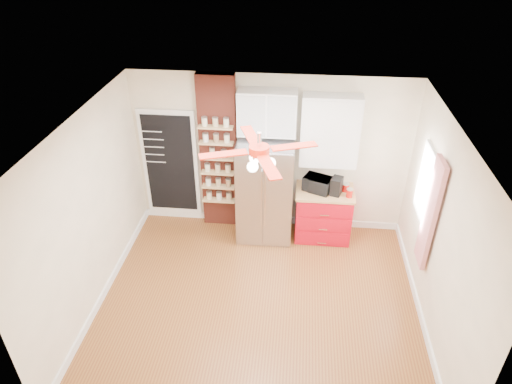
# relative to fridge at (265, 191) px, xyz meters

# --- Properties ---
(floor) EXTENTS (4.50, 4.50, 0.00)m
(floor) POSITION_rel_fridge_xyz_m (0.05, -1.63, -0.88)
(floor) COLOR brown
(floor) RESTS_ON ground
(ceiling) EXTENTS (4.50, 4.50, 0.00)m
(ceiling) POSITION_rel_fridge_xyz_m (0.05, -1.63, 1.83)
(ceiling) COLOR white
(ceiling) RESTS_ON wall_back
(wall_back) EXTENTS (4.50, 0.02, 2.70)m
(wall_back) POSITION_rel_fridge_xyz_m (0.05, 0.37, 0.48)
(wall_back) COLOR beige
(wall_back) RESTS_ON floor
(wall_front) EXTENTS (4.50, 0.02, 2.70)m
(wall_front) POSITION_rel_fridge_xyz_m (0.05, -3.63, 0.48)
(wall_front) COLOR beige
(wall_front) RESTS_ON floor
(wall_left) EXTENTS (0.02, 4.00, 2.70)m
(wall_left) POSITION_rel_fridge_xyz_m (-2.20, -1.63, 0.48)
(wall_left) COLOR beige
(wall_left) RESTS_ON floor
(wall_right) EXTENTS (0.02, 4.00, 2.70)m
(wall_right) POSITION_rel_fridge_xyz_m (2.30, -1.63, 0.48)
(wall_right) COLOR beige
(wall_right) RESTS_ON floor
(chalkboard) EXTENTS (0.95, 0.05, 1.95)m
(chalkboard) POSITION_rel_fridge_xyz_m (-1.65, 0.33, 0.23)
(chalkboard) COLOR white
(chalkboard) RESTS_ON wall_back
(brick_pillar) EXTENTS (0.60, 0.16, 2.70)m
(brick_pillar) POSITION_rel_fridge_xyz_m (-0.80, 0.29, 0.48)
(brick_pillar) COLOR maroon
(brick_pillar) RESTS_ON floor
(fridge) EXTENTS (0.90, 0.70, 1.75)m
(fridge) POSITION_rel_fridge_xyz_m (0.00, 0.00, 0.00)
(fridge) COLOR #A7A6AB
(fridge) RESTS_ON floor
(upper_glass_cabinet) EXTENTS (0.90, 0.35, 0.70)m
(upper_glass_cabinet) POSITION_rel_fridge_xyz_m (0.00, 0.20, 1.27)
(upper_glass_cabinet) COLOR white
(upper_glass_cabinet) RESTS_ON wall_back
(red_cabinet) EXTENTS (0.94, 0.64, 0.90)m
(red_cabinet) POSITION_rel_fridge_xyz_m (0.97, 0.05, -0.42)
(red_cabinet) COLOR #B10718
(red_cabinet) RESTS_ON floor
(upper_shelf_unit) EXTENTS (0.90, 0.30, 1.15)m
(upper_shelf_unit) POSITION_rel_fridge_xyz_m (0.97, 0.22, 1.00)
(upper_shelf_unit) COLOR white
(upper_shelf_unit) RESTS_ON wall_back
(window) EXTENTS (0.04, 0.75, 1.05)m
(window) POSITION_rel_fridge_xyz_m (2.28, -0.73, 0.68)
(window) COLOR white
(window) RESTS_ON wall_right
(curtain) EXTENTS (0.06, 0.40, 1.55)m
(curtain) POSITION_rel_fridge_xyz_m (2.23, -1.28, 0.57)
(curtain) COLOR red
(curtain) RESTS_ON wall_right
(ceiling_fan) EXTENTS (1.40, 1.40, 0.44)m
(ceiling_fan) POSITION_rel_fridge_xyz_m (0.05, -1.63, 1.55)
(ceiling_fan) COLOR silver
(ceiling_fan) RESTS_ON ceiling
(toaster_oven) EXTENTS (0.52, 0.45, 0.24)m
(toaster_oven) POSITION_rel_fridge_xyz_m (0.84, 0.05, 0.15)
(toaster_oven) COLOR black
(toaster_oven) RESTS_ON red_cabinet
(coffee_maker) EXTENTS (0.22, 0.26, 0.29)m
(coffee_maker) POSITION_rel_fridge_xyz_m (1.13, -0.02, 0.17)
(coffee_maker) COLOR black
(coffee_maker) RESTS_ON red_cabinet
(canister_left) EXTENTS (0.12, 0.12, 0.14)m
(canister_left) POSITION_rel_fridge_xyz_m (1.34, -0.10, 0.09)
(canister_left) COLOR #BD110A
(canister_left) RESTS_ON red_cabinet
(canister_right) EXTENTS (0.11, 0.11, 0.13)m
(canister_right) POSITION_rel_fridge_xyz_m (1.29, 0.08, 0.09)
(canister_right) COLOR #AB0D09
(canister_right) RESTS_ON red_cabinet
(pantry_jar_oats) EXTENTS (0.11, 0.11, 0.14)m
(pantry_jar_oats) POSITION_rel_fridge_xyz_m (-0.88, 0.17, 0.57)
(pantry_jar_oats) COLOR beige
(pantry_jar_oats) RESTS_ON brick_pillar
(pantry_jar_beans) EXTENTS (0.13, 0.13, 0.13)m
(pantry_jar_beans) POSITION_rel_fridge_xyz_m (-0.68, 0.13, 0.56)
(pantry_jar_beans) COLOR brown
(pantry_jar_beans) RESTS_ON brick_pillar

